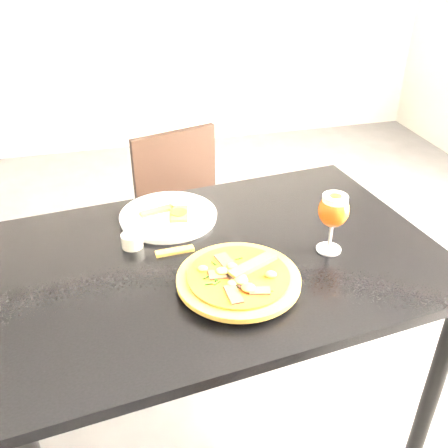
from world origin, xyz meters
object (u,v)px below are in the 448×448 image
object	(u,v)px
beer_glass	(334,211)
chair_far	(189,224)
dining_table	(220,281)
pizza	(239,277)

from	to	relation	value
beer_glass	chair_far	bearing A→B (deg)	110.65
dining_table	chair_far	distance (m)	0.69
beer_glass	pizza	bearing A→B (deg)	-162.32
dining_table	pizza	distance (m)	0.18
pizza	dining_table	bearing A→B (deg)	94.78
chair_far	beer_glass	size ratio (longest dim) A/B	4.69
pizza	beer_glass	distance (m)	0.32
chair_far	pizza	distance (m)	0.86
dining_table	chair_far	xyz separation A→B (m)	(0.03, 0.66, -0.21)
chair_far	pizza	world-z (taller)	chair_far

